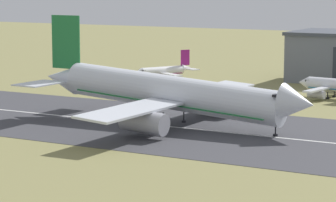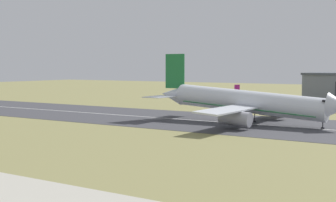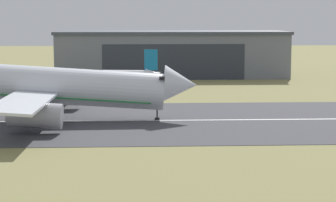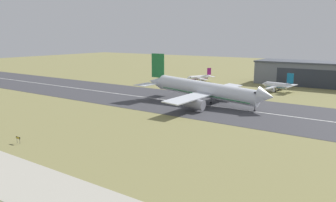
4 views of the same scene
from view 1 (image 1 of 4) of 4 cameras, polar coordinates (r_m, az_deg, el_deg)
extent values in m
cube|color=#3D3D42|center=(147.76, 0.31, -1.88)|extent=(464.90, 45.36, 0.06)
cube|color=silver|center=(147.75, 0.31, -1.87)|extent=(418.41, 0.70, 0.01)
cylinder|color=silver|center=(148.51, 0.29, 0.60)|extent=(44.87, 7.51, 9.08)
cone|color=silver|center=(137.60, 9.30, -0.14)|extent=(6.24, 6.48, 6.66)
cone|color=silver|center=(163.02, -7.60, 1.64)|extent=(8.07, 5.90, 6.15)
cube|color=black|center=(138.58, 8.11, 0.48)|extent=(1.27, 5.40, 0.51)
cube|color=#1E7238|center=(148.76, 0.29, -0.06)|extent=(40.05, 7.07, 2.69)
cube|color=silver|center=(135.43, -2.67, -0.65)|extent=(7.58, 24.32, 0.83)
cylinder|color=#A8A8B2|center=(136.65, -1.73, -1.50)|extent=(8.55, 4.14, 4.42)
cube|color=silver|center=(161.43, 3.31, 0.83)|extent=(7.58, 24.32, 0.83)
cylinder|color=#A8A8B2|center=(159.41, 3.43, -0.07)|extent=(8.55, 4.14, 4.42)
cube|color=#1E7238|center=(161.61, -7.34, 4.22)|extent=(6.88, 0.46, 10.75)
cube|color=silver|center=(156.44, -9.21, 1.25)|extent=(6.27, 9.83, 0.24)
cube|color=silver|center=(168.89, -5.72, 1.84)|extent=(6.27, 9.83, 0.24)
cylinder|color=black|center=(139.88, 7.72, -1.92)|extent=(0.24, 0.24, 3.09)
cylinder|color=black|center=(140.12, 7.71, -2.45)|extent=(0.84, 0.84, 0.44)
cylinder|color=black|center=(145.82, -0.34, -1.42)|extent=(0.24, 0.24, 3.09)
cylinder|color=black|center=(146.06, -0.34, -1.93)|extent=(0.84, 0.84, 0.44)
cylinder|color=black|center=(152.27, 1.14, -0.99)|extent=(0.24, 0.24, 3.09)
cylinder|color=black|center=(152.49, 1.14, -1.48)|extent=(0.84, 0.84, 0.44)
cylinder|color=silver|center=(188.29, 11.55, 1.16)|extent=(11.09, 4.37, 3.01)
cone|color=silver|center=(191.23, 9.72, 1.32)|extent=(3.08, 3.34, 3.01)
cube|color=black|center=(190.49, 10.12, 1.47)|extent=(1.42, 2.68, 0.44)
cube|color=#146B9E|center=(188.40, 11.54, 0.91)|extent=(10.00, 4.09, 0.20)
cube|color=silver|center=(182.61, 10.61, 0.80)|extent=(3.33, 10.24, 0.40)
cylinder|color=#A8A8B2|center=(183.66, 10.59, 0.47)|extent=(4.12, 2.36, 1.87)
cylinder|color=black|center=(190.40, 10.39, 0.56)|extent=(0.24, 0.24, 1.67)
cylinder|color=black|center=(190.48, 10.38, 0.38)|extent=(0.84, 0.84, 0.44)
cylinder|color=black|center=(190.11, 11.84, 0.51)|extent=(0.24, 0.24, 1.67)
cylinder|color=black|center=(190.19, 11.83, 0.33)|extent=(0.84, 0.84, 0.44)
cylinder|color=black|center=(186.86, 11.37, 0.39)|extent=(0.24, 0.24, 1.67)
cylinder|color=black|center=(186.95, 11.37, 0.20)|extent=(0.84, 0.84, 0.44)
cylinder|color=white|center=(216.52, -0.42, 2.15)|extent=(8.40, 12.40, 2.51)
cone|color=white|center=(212.74, -2.16, 2.03)|extent=(3.29, 3.20, 2.51)
cone|color=white|center=(220.64, 1.33, 2.39)|extent=(3.44, 3.73, 2.26)
cube|color=black|center=(213.30, -1.87, 2.19)|extent=(2.40, 2.00, 0.44)
cube|color=#991E7A|center=(216.59, -0.42, 1.97)|extent=(7.67, 11.22, 0.20)
cube|color=white|center=(220.87, -1.18, 2.16)|extent=(7.94, 5.72, 0.40)
cylinder|color=#A8A8B2|center=(220.23, -1.19, 1.87)|extent=(2.95, 3.61, 1.56)
cube|color=white|center=(212.03, 0.24, 1.90)|extent=(7.94, 5.72, 0.40)
cylinder|color=#A8A8B2|center=(212.46, 0.06, 1.63)|extent=(2.95, 3.61, 1.56)
cube|color=#991E7A|center=(220.10, 1.24, 3.14)|extent=(1.57, 2.53, 4.27)
cube|color=white|center=(223.28, 0.88, 2.44)|extent=(4.52, 3.96, 0.24)
cube|color=white|center=(217.97, 1.78, 2.29)|extent=(4.52, 3.96, 0.24)
cylinder|color=black|center=(214.12, -1.61, 1.54)|extent=(0.24, 0.24, 1.47)
cylinder|color=black|center=(214.18, -1.61, 1.40)|extent=(0.84, 0.84, 0.44)
cylinder|color=black|center=(218.15, -0.57, 1.67)|extent=(0.24, 0.24, 1.47)
cylinder|color=black|center=(218.21, -0.57, 1.54)|extent=(0.84, 0.84, 0.44)
cylinder|color=black|center=(215.59, -0.16, 1.59)|extent=(0.24, 0.24, 1.47)
cylinder|color=black|center=(215.65, -0.16, 1.46)|extent=(0.84, 0.84, 0.44)
camera|label=2|loc=(23.29, -46.74, -20.42)|focal=50.00mm
camera|label=3|loc=(57.33, -43.90, -2.75)|focal=70.00mm
camera|label=4|loc=(14.37, -15.16, 13.31)|focal=35.00mm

